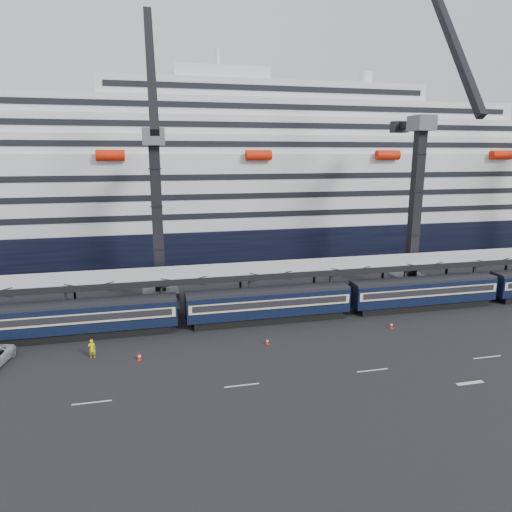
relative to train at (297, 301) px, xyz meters
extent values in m
plane|color=black|center=(4.65, -10.00, -2.20)|extent=(260.00, 260.00, 0.00)
cube|color=beige|center=(-21.35, -14.00, -2.19)|extent=(3.00, 0.15, 0.02)
cube|color=beige|center=(-9.35, -14.00, -2.19)|extent=(3.00, 0.15, 0.02)
cube|color=beige|center=(2.65, -14.00, -2.19)|extent=(3.00, 0.15, 0.02)
cube|color=beige|center=(14.65, -14.00, -2.19)|extent=(3.00, 0.15, 0.02)
cube|color=beige|center=(9.65, -18.00, -2.19)|extent=(2.50, 0.40, 0.02)
cube|color=black|center=(-23.35, 0.00, -1.75)|extent=(17.48, 2.40, 0.90)
cube|color=black|center=(-23.35, 0.00, 0.05)|extent=(19.00, 2.80, 2.70)
cube|color=beige|center=(-23.35, 0.00, 0.35)|extent=(18.62, 2.92, 1.05)
cube|color=black|center=(-23.35, 0.00, 0.40)|extent=(17.86, 2.98, 0.70)
cube|color=black|center=(-23.35, 0.00, 1.55)|extent=(19.00, 2.50, 0.35)
cube|color=black|center=(-3.35, 0.00, -1.75)|extent=(17.48, 2.40, 0.90)
cube|color=black|center=(-3.35, 0.00, 0.05)|extent=(19.00, 2.80, 2.70)
cube|color=beige|center=(-3.35, 0.00, 0.35)|extent=(18.62, 2.92, 1.05)
cube|color=black|center=(-3.35, 0.00, 0.40)|extent=(17.86, 2.98, 0.70)
cube|color=black|center=(-3.35, 0.00, 1.55)|extent=(19.00, 2.50, 0.35)
cube|color=black|center=(16.65, 0.00, -1.75)|extent=(17.48, 2.40, 0.90)
cube|color=black|center=(16.65, 0.00, 0.05)|extent=(19.00, 2.80, 2.70)
cube|color=beige|center=(16.65, 0.00, 0.35)|extent=(18.62, 2.92, 1.05)
cube|color=black|center=(16.65, 0.00, 0.40)|extent=(17.86, 2.98, 0.70)
cube|color=black|center=(16.65, 0.00, 1.55)|extent=(19.00, 2.50, 0.35)
cube|color=#A2A4AA|center=(4.65, 4.00, 3.20)|extent=(130.00, 6.00, 0.25)
cube|color=black|center=(4.65, 1.00, 2.90)|extent=(130.00, 0.25, 0.70)
cube|color=black|center=(4.65, 7.00, 2.90)|extent=(130.00, 0.25, 0.70)
cube|color=black|center=(-25.35, 1.20, 0.50)|extent=(0.25, 0.25, 5.40)
cube|color=black|center=(-25.35, 6.80, 0.50)|extent=(0.25, 0.25, 5.40)
cube|color=black|center=(-15.35, 1.20, 0.50)|extent=(0.25, 0.25, 5.40)
cube|color=black|center=(-15.35, 6.80, 0.50)|extent=(0.25, 0.25, 5.40)
cube|color=black|center=(-5.35, 1.20, 0.50)|extent=(0.25, 0.25, 5.40)
cube|color=black|center=(-5.35, 6.80, 0.50)|extent=(0.25, 0.25, 5.40)
cube|color=black|center=(4.65, 1.20, 0.50)|extent=(0.25, 0.25, 5.40)
cube|color=black|center=(4.65, 6.80, 0.50)|extent=(0.25, 0.25, 5.40)
cube|color=black|center=(14.65, 1.20, 0.50)|extent=(0.25, 0.25, 5.40)
cube|color=black|center=(14.65, 6.80, 0.50)|extent=(0.25, 0.25, 5.40)
cube|color=black|center=(24.65, 1.20, 0.50)|extent=(0.25, 0.25, 5.40)
cube|color=black|center=(24.65, 6.80, 0.50)|extent=(0.25, 0.25, 5.40)
cube|color=black|center=(34.65, 6.80, 0.50)|extent=(0.25, 0.25, 5.40)
cube|color=black|center=(4.65, 36.00, 1.30)|extent=(200.00, 28.00, 7.00)
cube|color=silver|center=(4.65, 36.00, 10.80)|extent=(190.00, 26.88, 12.00)
cube|color=silver|center=(4.65, 36.00, 18.30)|extent=(160.00, 24.64, 3.00)
cube|color=black|center=(4.65, 23.63, 18.30)|extent=(153.60, 0.12, 0.90)
cube|color=silver|center=(4.65, 36.00, 21.30)|extent=(124.00, 21.84, 3.00)
cube|color=black|center=(4.65, 25.03, 21.30)|extent=(119.04, 0.12, 0.90)
cube|color=silver|center=(4.65, 36.00, 24.30)|extent=(90.00, 19.04, 3.00)
cube|color=black|center=(4.65, 26.43, 24.30)|extent=(86.40, 0.12, 0.90)
cube|color=silver|center=(4.65, 36.00, 27.30)|extent=(56.00, 16.24, 3.00)
cube|color=black|center=(4.65, 27.83, 27.30)|extent=(53.76, 0.12, 0.90)
cube|color=silver|center=(-3.35, 36.00, 29.80)|extent=(16.00, 12.00, 2.50)
cylinder|color=silver|center=(24.65, 36.00, 30.30)|extent=(2.80, 2.80, 3.00)
cylinder|color=red|center=(-21.35, 21.96, 16.60)|extent=(4.00, 1.60, 1.60)
cylinder|color=red|center=(0.65, 21.96, 16.60)|extent=(4.00, 1.60, 1.60)
cylinder|color=red|center=(22.65, 21.96, 16.60)|extent=(4.00, 1.60, 1.60)
cylinder|color=red|center=(44.65, 21.96, 16.60)|extent=(4.00, 1.60, 1.60)
cube|color=#4C4E53|center=(-15.35, 9.00, -1.20)|extent=(4.50, 4.50, 2.00)
cube|color=black|center=(-15.35, 9.00, 8.80)|extent=(1.30, 1.30, 18.00)
cube|color=#4C4E53|center=(-15.35, 9.00, 18.80)|extent=(2.60, 3.20, 2.00)
cube|color=black|center=(-15.35, 3.21, 25.69)|extent=(0.90, 12.26, 14.37)
cube|color=black|center=(-15.35, 11.52, 18.80)|extent=(0.90, 5.04, 0.90)
cube|color=black|center=(-15.35, 14.04, 18.60)|extent=(2.20, 1.60, 1.60)
cube|color=#4C4E53|center=(19.65, 8.00, -1.20)|extent=(4.50, 4.50, 2.00)
cube|color=black|center=(19.65, 8.00, 9.80)|extent=(1.30, 1.30, 20.00)
cube|color=#4C4E53|center=(19.65, 8.00, 20.80)|extent=(2.60, 3.20, 2.00)
cube|color=black|center=(19.65, 2.26, 28.99)|extent=(0.90, 12.21, 16.90)
cube|color=black|center=(19.65, 10.80, 20.80)|extent=(0.90, 5.60, 0.90)
cube|color=black|center=(19.65, 13.60, 20.60)|extent=(2.20, 1.60, 1.60)
imported|color=#DAD10B|center=(-22.21, -5.55, -1.26)|extent=(0.69, 0.46, 1.88)
cube|color=red|center=(-17.84, -7.10, -2.18)|extent=(0.40, 0.40, 0.04)
cone|color=red|center=(-17.84, -7.10, -1.78)|extent=(0.34, 0.34, 0.76)
cylinder|color=white|center=(-17.84, -7.10, -1.78)|extent=(0.29, 0.29, 0.13)
cube|color=red|center=(-5.14, -6.24, -2.18)|extent=(0.34, 0.34, 0.04)
cone|color=red|center=(-5.14, -6.24, -1.85)|extent=(0.28, 0.28, 0.64)
cylinder|color=white|center=(-5.14, -6.24, -1.85)|extent=(0.24, 0.24, 0.11)
cube|color=red|center=(9.49, -5.11, -2.18)|extent=(0.37, 0.37, 0.04)
cone|color=red|center=(9.49, -5.11, -1.81)|extent=(0.31, 0.31, 0.70)
cylinder|color=white|center=(9.49, -5.11, -1.81)|extent=(0.26, 0.26, 0.12)
camera|label=1|loc=(-16.13, -48.38, 16.88)|focal=32.00mm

